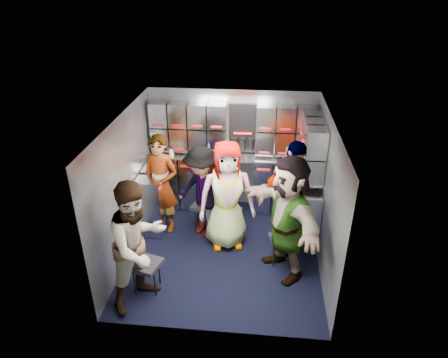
# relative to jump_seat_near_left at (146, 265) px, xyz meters

# --- Properties ---
(floor) EXTENTS (3.00, 3.00, 0.00)m
(floor) POSITION_rel_jump_seat_near_left_xyz_m (0.94, 0.87, -0.39)
(floor) COLOR black
(floor) RESTS_ON ground
(wall_back) EXTENTS (2.80, 0.04, 2.10)m
(wall_back) POSITION_rel_jump_seat_near_left_xyz_m (0.94, 2.37, 0.66)
(wall_back) COLOR gray
(wall_back) RESTS_ON ground
(wall_left) EXTENTS (0.04, 3.00, 2.10)m
(wall_left) POSITION_rel_jump_seat_near_left_xyz_m (-0.46, 0.87, 0.66)
(wall_left) COLOR gray
(wall_left) RESTS_ON ground
(wall_right) EXTENTS (0.04, 3.00, 2.10)m
(wall_right) POSITION_rel_jump_seat_near_left_xyz_m (2.34, 0.87, 0.66)
(wall_right) COLOR gray
(wall_right) RESTS_ON ground
(ceiling) EXTENTS (2.80, 3.00, 0.02)m
(ceiling) POSITION_rel_jump_seat_near_left_xyz_m (0.94, 0.87, 1.71)
(ceiling) COLOR silver
(ceiling) RESTS_ON wall_back
(cart_bank_back) EXTENTS (2.68, 0.38, 0.99)m
(cart_bank_back) POSITION_rel_jump_seat_near_left_xyz_m (0.94, 2.16, 0.11)
(cart_bank_back) COLOR #9BA1AB
(cart_bank_back) RESTS_ON ground
(cart_bank_left) EXTENTS (0.38, 0.76, 0.99)m
(cart_bank_left) POSITION_rel_jump_seat_near_left_xyz_m (-0.25, 1.43, 0.11)
(cart_bank_left) COLOR #9BA1AB
(cart_bank_left) RESTS_ON ground
(counter) EXTENTS (2.68, 0.42, 0.03)m
(counter) POSITION_rel_jump_seat_near_left_xyz_m (0.94, 2.16, 0.63)
(counter) COLOR silver
(counter) RESTS_ON cart_bank_back
(locker_bank_back) EXTENTS (2.68, 0.28, 0.82)m
(locker_bank_back) POSITION_rel_jump_seat_near_left_xyz_m (0.94, 2.22, 1.10)
(locker_bank_back) COLOR #9BA1AB
(locker_bank_back) RESTS_ON wall_back
(locker_bank_right) EXTENTS (0.28, 1.00, 0.82)m
(locker_bank_right) POSITION_rel_jump_seat_near_left_xyz_m (2.19, 1.57, 1.10)
(locker_bank_right) COLOR #9BA1AB
(locker_bank_right) RESTS_ON wall_right
(right_cabinet) EXTENTS (0.28, 1.20, 1.00)m
(right_cabinet) POSITION_rel_jump_seat_near_left_xyz_m (2.19, 1.47, 0.11)
(right_cabinet) COLOR #9BA1AB
(right_cabinet) RESTS_ON ground
(coffee_niche) EXTENTS (0.46, 0.16, 0.84)m
(coffee_niche) POSITION_rel_jump_seat_near_left_xyz_m (1.12, 2.28, 1.08)
(coffee_niche) COLOR black
(coffee_niche) RESTS_ON wall_back
(red_latch_strip) EXTENTS (2.60, 0.02, 0.03)m
(red_latch_strip) POSITION_rel_jump_seat_near_left_xyz_m (0.94, 1.96, 0.49)
(red_latch_strip) COLOR #A70B15
(red_latch_strip) RESTS_ON cart_bank_back
(jump_seat_near_left) EXTENTS (0.46, 0.44, 0.44)m
(jump_seat_near_left) POSITION_rel_jump_seat_near_left_xyz_m (0.00, 0.00, 0.00)
(jump_seat_near_left) COLOR black
(jump_seat_near_left) RESTS_ON ground
(jump_seat_mid_left) EXTENTS (0.46, 0.45, 0.44)m
(jump_seat_mid_left) POSITION_rel_jump_seat_near_left_xyz_m (0.56, 1.51, -0.00)
(jump_seat_mid_left) COLOR black
(jump_seat_mid_left) RESTS_ON ground
(jump_seat_center) EXTENTS (0.45, 0.44, 0.47)m
(jump_seat_center) POSITION_rel_jump_seat_near_left_xyz_m (0.96, 1.29, 0.02)
(jump_seat_center) COLOR black
(jump_seat_center) RESTS_ON ground
(jump_seat_mid_right) EXTENTS (0.49, 0.48, 0.48)m
(jump_seat_mid_right) POSITION_rel_jump_seat_near_left_xyz_m (1.90, 1.29, 0.04)
(jump_seat_mid_right) COLOR black
(jump_seat_mid_right) RESTS_ON ground
(jump_seat_near_right) EXTENTS (0.44, 0.43, 0.43)m
(jump_seat_near_right) POSITION_rel_jump_seat_near_left_xyz_m (1.82, 0.73, -0.01)
(jump_seat_near_right) COLOR black
(jump_seat_near_right) RESTS_ON ground
(attendant_standing) EXTENTS (0.67, 0.52, 1.63)m
(attendant_standing) POSITION_rel_jump_seat_near_left_xyz_m (-0.11, 1.42, 0.43)
(attendant_standing) COLOR black
(attendant_standing) RESTS_ON ground
(attendant_arc_a) EXTENTS (1.01, 1.06, 1.72)m
(attendant_arc_a) POSITION_rel_jump_seat_near_left_xyz_m (-0.00, -0.18, 0.47)
(attendant_arc_a) COLOR black
(attendant_arc_a) RESTS_ON ground
(attendant_arc_b) EXTENTS (1.13, 1.03, 1.52)m
(attendant_arc_b) POSITION_rel_jump_seat_near_left_xyz_m (0.56, 1.33, 0.37)
(attendant_arc_b) COLOR black
(attendant_arc_b) RESTS_ON ground
(attendant_arc_c) EXTENTS (0.94, 0.71, 1.71)m
(attendant_arc_c) POSITION_rel_jump_seat_near_left_xyz_m (0.96, 1.11, 0.47)
(attendant_arc_c) COLOR black
(attendant_arc_c) RESTS_ON ground
(attendant_arc_d) EXTENTS (1.12, 0.82, 1.76)m
(attendant_arc_d) POSITION_rel_jump_seat_near_left_xyz_m (1.90, 1.11, 0.49)
(attendant_arc_d) COLOR black
(attendant_arc_d) RESTS_ON ground
(attendant_arc_e) EXTENTS (1.30, 1.69, 1.78)m
(attendant_arc_e) POSITION_rel_jump_seat_near_left_xyz_m (1.82, 0.55, 0.50)
(attendant_arc_e) COLOR black
(attendant_arc_e) RESTS_ON ground
(bottle_left) EXTENTS (0.06, 0.06, 0.26)m
(bottle_left) POSITION_rel_jump_seat_near_left_xyz_m (0.78, 2.11, 0.77)
(bottle_left) COLOR white
(bottle_left) RESTS_ON counter
(bottle_mid) EXTENTS (0.07, 0.07, 0.24)m
(bottle_mid) POSITION_rel_jump_seat_near_left_xyz_m (0.57, 2.11, 0.76)
(bottle_mid) COLOR white
(bottle_mid) RESTS_ON counter
(bottle_right) EXTENTS (0.07, 0.07, 0.23)m
(bottle_right) POSITION_rel_jump_seat_near_left_xyz_m (1.86, 2.11, 0.76)
(bottle_right) COLOR white
(bottle_right) RESTS_ON counter
(cup_left) EXTENTS (0.08, 0.08, 0.10)m
(cup_left) POSITION_rel_jump_seat_near_left_xyz_m (-0.08, 2.10, 0.69)
(cup_left) COLOR #CDB891
(cup_left) RESTS_ON counter
(cup_right) EXTENTS (0.07, 0.07, 0.11)m
(cup_right) POSITION_rel_jump_seat_near_left_xyz_m (2.19, 2.10, 0.69)
(cup_right) COLOR #CDB891
(cup_right) RESTS_ON counter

